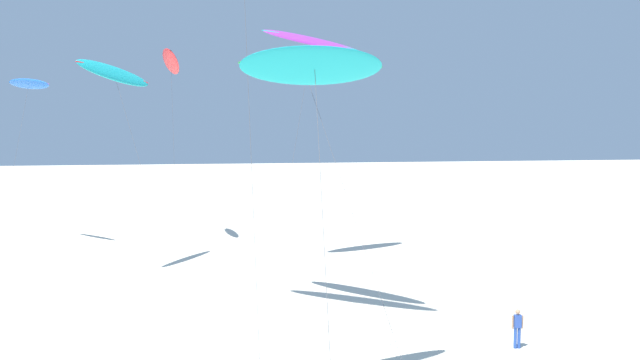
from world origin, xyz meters
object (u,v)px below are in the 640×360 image
object	(u,v)px
flying_kite_7	(114,74)
person_foreground_walker	(517,327)
flying_kite_0	(171,62)
flying_kite_1	(29,84)
flying_kite_5	(312,41)
flying_kite_3	(304,68)
flying_kite_4	(315,66)

from	to	relation	value
flying_kite_7	person_foreground_walker	world-z (taller)	flying_kite_7
flying_kite_0	person_foreground_walker	world-z (taller)	flying_kite_0
person_foreground_walker	flying_kite_1	bearing A→B (deg)	133.06
flying_kite_0	flying_kite_5	xyz separation A→B (m)	(9.55, -8.55, 0.81)
flying_kite_3	flying_kite_5	bearing A→B (deg)	80.24
person_foreground_walker	flying_kite_0	bearing A→B (deg)	119.44
flying_kite_5	flying_kite_7	distance (m)	12.74
flying_kite_3	flying_kite_5	size ratio (longest dim) A/B	0.82
flying_kite_4	flying_kite_3	bearing A→B (deg)	84.31
flying_kite_4	flying_kite_1	bearing A→B (deg)	117.11
flying_kite_3	person_foreground_walker	size ratio (longest dim) A/B	7.58
flying_kite_4	flying_kite_5	xyz separation A→B (m)	(3.28, 23.75, 3.29)
flying_kite_7	person_foreground_walker	distance (m)	27.90
flying_kite_3	flying_kite_4	xyz separation A→B (m)	(-1.11, -11.12, -0.67)
flying_kite_3	person_foreground_walker	world-z (taller)	flying_kite_3
flying_kite_4	flying_kite_0	bearing A→B (deg)	100.98
flying_kite_4	flying_kite_7	bearing A→B (deg)	112.44
flying_kite_0	flying_kite_1	distance (m)	10.46
flying_kite_7	person_foreground_walker	size ratio (longest dim) A/B	8.01
flying_kite_5	flying_kite_0	bearing A→B (deg)	138.17
flying_kite_0	flying_kite_1	size ratio (longest dim) A/B	1.18
flying_kite_5	person_foreground_walker	bearing A→B (deg)	-72.42
person_foreground_walker	flying_kite_7	bearing A→B (deg)	136.60
flying_kite_0	person_foreground_walker	bearing A→B (deg)	-60.56
flying_kite_4	flying_kite_7	distance (m)	23.96
flying_kite_1	flying_kite_5	distance (m)	21.82
flying_kite_0	flying_kite_3	bearing A→B (deg)	-70.81
flying_kite_1	flying_kite_7	distance (m)	12.69
flying_kite_4	flying_kite_7	world-z (taller)	flying_kite_7
flying_kite_0	flying_kite_3	distance (m)	22.50
flying_kite_1	person_foreground_walker	bearing A→B (deg)	-46.94
flying_kite_5	flying_kite_3	bearing A→B (deg)	-99.76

